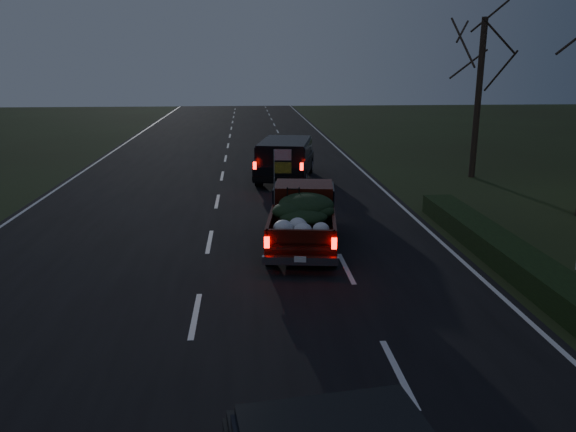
{
  "coord_description": "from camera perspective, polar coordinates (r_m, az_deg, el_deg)",
  "views": [
    {
      "loc": [
        1.1,
        -10.77,
        5.04
      ],
      "look_at": [
        2.15,
        2.97,
        1.3
      ],
      "focal_mm": 35.0,
      "sensor_mm": 36.0,
      "label": 1
    }
  ],
  "objects": [
    {
      "name": "pickup_truck",
      "position": [
        15.92,
        1.55,
        0.2
      ],
      "size": [
        2.38,
        4.9,
        2.47
      ],
      "rotation": [
        0.0,
        0.0,
        -0.13
      ],
      "color": "#3D0F08",
      "rests_on": "ground"
    },
    {
      "name": "bare_tree_far",
      "position": [
        26.86,
        19.06,
        14.8
      ],
      "size": [
        3.6,
        3.6,
        7.0
      ],
      "color": "black",
      "rests_on": "ground"
    },
    {
      "name": "road_asphalt",
      "position": [
        11.94,
        -9.39,
        -9.96
      ],
      "size": [
        14.0,
        120.0,
        0.02
      ],
      "primitive_type": "cube",
      "color": "black",
      "rests_on": "ground"
    },
    {
      "name": "lead_suv",
      "position": [
        25.03,
        -0.28,
        6.15
      ],
      "size": [
        3.07,
        5.41,
        1.47
      ],
      "rotation": [
        0.0,
        0.0,
        -0.19
      ],
      "color": "black",
      "rests_on": "ground"
    },
    {
      "name": "ground",
      "position": [
        11.94,
        -9.39,
        -10.0
      ],
      "size": [
        120.0,
        120.0,
        0.0
      ],
      "primitive_type": "plane",
      "color": "black",
      "rests_on": "ground"
    },
    {
      "name": "hedge_row",
      "position": [
        16.03,
        20.59,
        -3.02
      ],
      "size": [
        1.0,
        10.0,
        0.6
      ],
      "primitive_type": "cube",
      "color": "black",
      "rests_on": "ground"
    }
  ]
}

